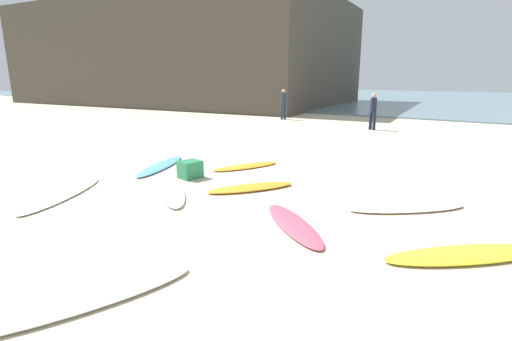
{
  "coord_description": "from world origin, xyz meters",
  "views": [
    {
      "loc": [
        3.93,
        -3.11,
        2.4
      ],
      "look_at": [
        -0.7,
        3.98,
        0.3
      ],
      "focal_mm": 27.09,
      "sensor_mm": 36.0,
      "label": 1
    }
  ],
  "objects": [
    {
      "name": "surfboard_1",
      "position": [
        -1.72,
        2.35,
        0.04
      ],
      "size": [
        1.97,
        1.78,
        0.09
      ],
      "primitive_type": "ellipsoid",
      "rotation": [
        0.0,
        0.0,
        0.87
      ],
      "color": "silver",
      "rests_on": "ground_plane"
    },
    {
      "name": "surfboard_7",
      "position": [
        -3.71,
        3.91,
        0.04
      ],
      "size": [
        1.4,
        2.53,
        0.08
      ],
      "primitive_type": "ellipsoid",
      "rotation": [
        0.0,
        0.0,
        0.37
      ],
      "color": "#559EE0",
      "rests_on": "ground_plane"
    },
    {
      "name": "ground_plane",
      "position": [
        0.0,
        0.0,
        0.0
      ],
      "size": [
        120.0,
        120.0,
        0.0
      ],
      "primitive_type": "plane",
      "color": "beige"
    },
    {
      "name": "surfboard_4",
      "position": [
        -3.5,
        1.04,
        0.03
      ],
      "size": [
        1.66,
        2.59,
        0.07
      ],
      "primitive_type": "ellipsoid",
      "rotation": [
        0.0,
        0.0,
        3.59
      ],
      "color": "silver",
      "rests_on": "ground_plane"
    },
    {
      "name": "surfboard_3",
      "position": [
        2.58,
        4.03,
        0.04
      ],
      "size": [
        2.05,
        1.86,
        0.07
      ],
      "primitive_type": "ellipsoid",
      "rotation": [
        0.0,
        0.0,
        -0.87
      ],
      "color": "silver",
      "rests_on": "ground_plane"
    },
    {
      "name": "surfboard_5",
      "position": [
        3.69,
        2.45,
        0.04
      ],
      "size": [
        2.13,
        2.0,
        0.08
      ],
      "primitive_type": "ellipsoid",
      "rotation": [
        0.0,
        0.0,
        -0.84
      ],
      "color": "yellow",
      "rests_on": "ground_plane"
    },
    {
      "name": "beach_cooler",
      "position": [
        -2.28,
        3.52,
        0.21
      ],
      "size": [
        0.52,
        0.57,
        0.42
      ],
      "primitive_type": "cube",
      "rotation": [
        0.0,
        0.0,
        1.35
      ],
      "color": "#287F51",
      "rests_on": "ground_plane"
    },
    {
      "name": "beachgoer_far",
      "position": [
        -1.16,
        14.24,
        0.9
      ],
      "size": [
        0.36,
        0.36,
        1.62
      ],
      "rotation": [
        0.0,
        0.0,
        2.77
      ],
      "color": "#191E33",
      "rests_on": "ground_plane"
    },
    {
      "name": "surfboard_8",
      "position": [
        -0.53,
        3.5,
        0.04
      ],
      "size": [
        1.54,
        1.89,
        0.09
      ],
      "primitive_type": "ellipsoid",
      "rotation": [
        0.0,
        0.0,
        2.53
      ],
      "color": "orange",
      "rests_on": "ground_plane"
    },
    {
      "name": "coastal_headland",
      "position": [
        -20.97,
        23.9,
        4.06
      ],
      "size": [
        28.22,
        19.08,
        8.11
      ],
      "primitive_type": "cube",
      "rotation": [
        0.0,
        0.0,
        0.09
      ],
      "color": "#474238",
      "rests_on": "ground_plane"
    },
    {
      "name": "ocean_water",
      "position": [
        0.0,
        39.69,
        0.04
      ],
      "size": [
        120.0,
        40.0,
        0.08
      ],
      "primitive_type": "cube",
      "color": "slate",
      "rests_on": "ground_plane"
    },
    {
      "name": "surfboard_2",
      "position": [
        1.22,
        2.15,
        0.04
      ],
      "size": [
        1.86,
        1.68,
        0.07
      ],
      "primitive_type": "ellipsoid",
      "rotation": [
        0.0,
        0.0,
        4.01
      ],
      "color": "#DD4A60",
      "rests_on": "ground_plane"
    },
    {
      "name": "surfboard_0",
      "position": [
        -1.78,
        5.12,
        0.03
      ],
      "size": [
        1.28,
        1.95,
        0.07
      ],
      "primitive_type": "ellipsoid",
      "rotation": [
        0.0,
        0.0,
        2.7
      ],
      "color": "orange",
      "rests_on": "ground_plane"
    },
    {
      "name": "surfboard_6",
      "position": [
        0.31,
        -1.04,
        0.04
      ],
      "size": [
        1.48,
        2.53,
        0.08
      ],
      "primitive_type": "ellipsoid",
      "rotation": [
        0.0,
        0.0,
        -0.39
      ],
      "color": "silver",
      "rests_on": "ground_plane"
    },
    {
      "name": "beachgoer_mid",
      "position": [
        -6.55,
        15.71,
        0.92
      ],
      "size": [
        0.38,
        0.38,
        1.66
      ],
      "rotation": [
        0.0,
        0.0,
        4.2
      ],
      "color": "#1E3342",
      "rests_on": "ground_plane"
    }
  ]
}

